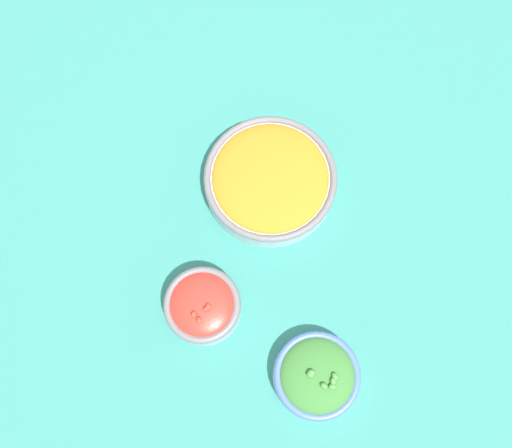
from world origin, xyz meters
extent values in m
plane|color=#337F75|center=(0.00, 0.00, 0.00)|extent=(3.00, 3.00, 0.00)
cylinder|color=#B2C1CC|center=(0.00, -0.16, 0.02)|extent=(0.12, 0.12, 0.05)
torus|color=slate|center=(0.00, -0.16, 0.05)|extent=(0.12, 0.12, 0.01)
ellipsoid|color=red|center=(0.00, -0.16, 0.05)|extent=(0.11, 0.11, 0.03)
ellipsoid|color=red|center=(0.01, -0.16, 0.07)|extent=(0.01, 0.01, 0.01)
ellipsoid|color=red|center=(0.01, -0.16, 0.07)|extent=(0.01, 0.01, 0.01)
ellipsoid|color=red|center=(0.01, -0.18, 0.06)|extent=(0.01, 0.01, 0.01)
ellipsoid|color=red|center=(0.00, -0.18, 0.06)|extent=(0.01, 0.01, 0.01)
cylinder|color=#B2C1CC|center=(-0.02, 0.08, 0.02)|extent=(0.22, 0.22, 0.04)
torus|color=slate|center=(-0.02, 0.08, 0.04)|extent=(0.22, 0.22, 0.01)
ellipsoid|color=orange|center=(-0.02, 0.08, 0.04)|extent=(0.20, 0.20, 0.03)
cylinder|color=silver|center=(0.21, -0.16, 0.02)|extent=(0.13, 0.13, 0.03)
torus|color=#4766B7|center=(0.21, -0.16, 0.03)|extent=(0.13, 0.13, 0.01)
ellipsoid|color=#387533|center=(0.21, -0.16, 0.03)|extent=(0.12, 0.12, 0.04)
ellipsoid|color=#47893D|center=(0.19, -0.16, 0.06)|extent=(0.01, 0.01, 0.01)
ellipsoid|color=#47893D|center=(0.23, -0.16, 0.06)|extent=(0.01, 0.01, 0.01)
ellipsoid|color=#47893D|center=(0.19, -0.16, 0.06)|extent=(0.01, 0.01, 0.01)
ellipsoid|color=#47893D|center=(0.23, -0.14, 0.06)|extent=(0.01, 0.01, 0.01)
ellipsoid|color=#47893D|center=(0.23, -0.15, 0.06)|extent=(0.01, 0.01, 0.01)
ellipsoid|color=#47893D|center=(0.22, -0.16, 0.06)|extent=(0.01, 0.01, 0.01)
camera|label=1|loc=(0.13, -0.22, 0.93)|focal=40.00mm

